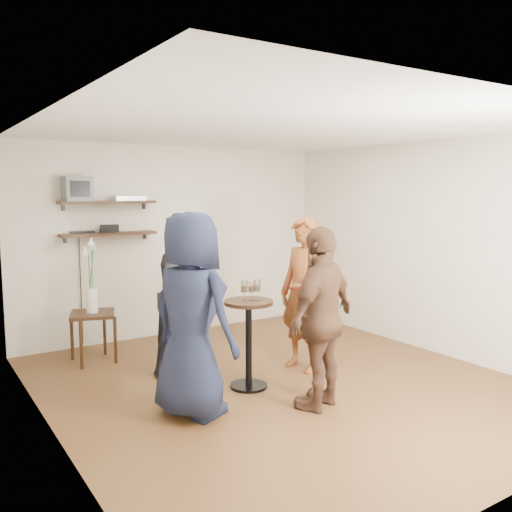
{
  "coord_description": "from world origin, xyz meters",
  "views": [
    {
      "loc": [
        -3.19,
        -4.38,
        2.01
      ],
      "look_at": [
        -0.06,
        0.4,
        1.3
      ],
      "focal_mm": 38.0,
      "sensor_mm": 36.0,
      "label": 1
    }
  ],
  "objects_px": {
    "person_brown": "(322,318)",
    "crt_monitor": "(77,189)",
    "drinks_table": "(249,332)",
    "person_navy": "(191,315)",
    "radio": "(109,228)",
    "person_dark": "(188,293)",
    "side_table": "(93,321)",
    "dvd_deck": "(129,198)",
    "person_plaid": "(304,294)"
  },
  "relations": [
    {
      "from": "crt_monitor",
      "to": "person_navy",
      "type": "height_order",
      "value": "crt_monitor"
    },
    {
      "from": "radio",
      "to": "side_table",
      "type": "height_order",
      "value": "radio"
    },
    {
      "from": "crt_monitor",
      "to": "dvd_deck",
      "type": "distance_m",
      "value": 0.67
    },
    {
      "from": "radio",
      "to": "person_navy",
      "type": "distance_m",
      "value": 2.63
    },
    {
      "from": "person_plaid",
      "to": "person_brown",
      "type": "xyz_separation_m",
      "value": [
        -0.53,
        -0.94,
        -0.02
      ]
    },
    {
      "from": "dvd_deck",
      "to": "person_plaid",
      "type": "relative_size",
      "value": 0.23
    },
    {
      "from": "dvd_deck",
      "to": "side_table",
      "type": "height_order",
      "value": "dvd_deck"
    },
    {
      "from": "drinks_table",
      "to": "radio",
      "type": "bearing_deg",
      "value": 106.29
    },
    {
      "from": "drinks_table",
      "to": "person_navy",
      "type": "height_order",
      "value": "person_navy"
    },
    {
      "from": "radio",
      "to": "person_brown",
      "type": "xyz_separation_m",
      "value": [
        0.96,
        -3.04,
        -0.68
      ]
    },
    {
      "from": "person_dark",
      "to": "person_navy",
      "type": "relative_size",
      "value": 0.96
    },
    {
      "from": "crt_monitor",
      "to": "person_navy",
      "type": "xyz_separation_m",
      "value": [
        0.26,
        -2.55,
        -1.11
      ]
    },
    {
      "from": "drinks_table",
      "to": "person_plaid",
      "type": "height_order",
      "value": "person_plaid"
    },
    {
      "from": "crt_monitor",
      "to": "radio",
      "type": "xyz_separation_m",
      "value": [
        0.39,
        0.0,
        -0.5
      ]
    },
    {
      "from": "radio",
      "to": "person_dark",
      "type": "distance_m",
      "value": 1.65
    },
    {
      "from": "crt_monitor",
      "to": "drinks_table",
      "type": "height_order",
      "value": "crt_monitor"
    },
    {
      "from": "side_table",
      "to": "person_navy",
      "type": "height_order",
      "value": "person_navy"
    },
    {
      "from": "person_plaid",
      "to": "dvd_deck",
      "type": "bearing_deg",
      "value": -160.51
    },
    {
      "from": "crt_monitor",
      "to": "radio",
      "type": "bearing_deg",
      "value": 0.0
    },
    {
      "from": "dvd_deck",
      "to": "radio",
      "type": "bearing_deg",
      "value": 180.0
    },
    {
      "from": "person_brown",
      "to": "crt_monitor",
      "type": "bearing_deg",
      "value": -86.81
    },
    {
      "from": "crt_monitor",
      "to": "person_brown",
      "type": "xyz_separation_m",
      "value": [
        1.34,
        -3.04,
        -1.18
      ]
    },
    {
      "from": "radio",
      "to": "person_plaid",
      "type": "relative_size",
      "value": 0.13
    },
    {
      "from": "person_navy",
      "to": "radio",
      "type": "bearing_deg",
      "value": -23.46
    },
    {
      "from": "side_table",
      "to": "person_brown",
      "type": "height_order",
      "value": "person_brown"
    },
    {
      "from": "crt_monitor",
      "to": "person_brown",
      "type": "height_order",
      "value": "crt_monitor"
    },
    {
      "from": "radio",
      "to": "drinks_table",
      "type": "height_order",
      "value": "radio"
    },
    {
      "from": "dvd_deck",
      "to": "person_plaid",
      "type": "xyz_separation_m",
      "value": [
        1.22,
        -2.11,
        -1.04
      ]
    },
    {
      "from": "person_plaid",
      "to": "person_navy",
      "type": "distance_m",
      "value": 1.67
    },
    {
      "from": "dvd_deck",
      "to": "drinks_table",
      "type": "height_order",
      "value": "dvd_deck"
    },
    {
      "from": "crt_monitor",
      "to": "dvd_deck",
      "type": "bearing_deg",
      "value": 0.0
    },
    {
      "from": "radio",
      "to": "person_plaid",
      "type": "distance_m",
      "value": 2.66
    },
    {
      "from": "radio",
      "to": "person_dark",
      "type": "xyz_separation_m",
      "value": [
        0.37,
        -1.47,
        -0.64
      ]
    },
    {
      "from": "person_dark",
      "to": "person_navy",
      "type": "height_order",
      "value": "person_navy"
    },
    {
      "from": "side_table",
      "to": "person_dark",
      "type": "bearing_deg",
      "value": -49.73
    },
    {
      "from": "radio",
      "to": "person_brown",
      "type": "relative_size",
      "value": 0.13
    },
    {
      "from": "person_dark",
      "to": "person_navy",
      "type": "distance_m",
      "value": 1.19
    },
    {
      "from": "dvd_deck",
      "to": "person_brown",
      "type": "relative_size",
      "value": 0.24
    },
    {
      "from": "crt_monitor",
      "to": "person_dark",
      "type": "relative_size",
      "value": 0.18
    },
    {
      "from": "radio",
      "to": "person_dark",
      "type": "bearing_deg",
      "value": -76.06
    },
    {
      "from": "drinks_table",
      "to": "person_plaid",
      "type": "bearing_deg",
      "value": 10.55
    },
    {
      "from": "person_plaid",
      "to": "person_navy",
      "type": "height_order",
      "value": "person_navy"
    },
    {
      "from": "dvd_deck",
      "to": "person_dark",
      "type": "xyz_separation_m",
      "value": [
        0.1,
        -1.47,
        -1.02
      ]
    },
    {
      "from": "side_table",
      "to": "crt_monitor",
      "type": "bearing_deg",
      "value": 87.44
    },
    {
      "from": "crt_monitor",
      "to": "person_plaid",
      "type": "relative_size",
      "value": 0.19
    },
    {
      "from": "person_dark",
      "to": "crt_monitor",
      "type": "bearing_deg",
      "value": 96.54
    },
    {
      "from": "person_dark",
      "to": "person_brown",
      "type": "bearing_deg",
      "value": -89.96
    },
    {
      "from": "side_table",
      "to": "drinks_table",
      "type": "height_order",
      "value": "drinks_table"
    },
    {
      "from": "side_table",
      "to": "person_plaid",
      "type": "height_order",
      "value": "person_plaid"
    },
    {
      "from": "dvd_deck",
      "to": "drinks_table",
      "type": "relative_size",
      "value": 0.44
    }
  ]
}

